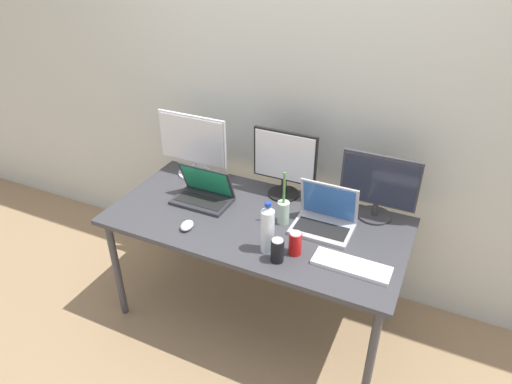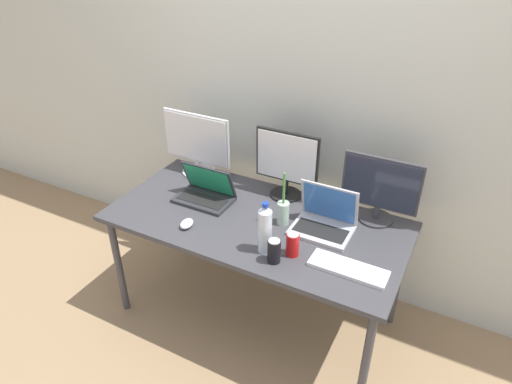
{
  "view_description": "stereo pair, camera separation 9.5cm",
  "coord_description": "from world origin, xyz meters",
  "px_view_note": "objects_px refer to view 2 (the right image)",
  "views": [
    {
      "loc": [
        0.9,
        -1.91,
        2.2
      ],
      "look_at": [
        0.0,
        0.0,
        0.92
      ],
      "focal_mm": 32.0,
      "sensor_mm": 36.0,
      "label": 1
    },
    {
      "loc": [
        0.98,
        -1.87,
        2.2
      ],
      "look_at": [
        0.0,
        0.0,
        0.92
      ],
      "focal_mm": 32.0,
      "sensor_mm": 36.0,
      "label": 2
    }
  ],
  "objects_px": {
    "work_desk": "(256,228)",
    "monitor_center": "(287,163)",
    "monitor_left": "(197,143)",
    "water_bottle": "(265,229)",
    "mouse_by_keyboard": "(187,224)",
    "soda_can_near_keyboard": "(293,244)",
    "laptop_secondary": "(324,220)",
    "soda_can_by_laptop": "(274,251)",
    "monitor_right": "(380,188)",
    "keyboard_main": "(348,268)",
    "bamboo_vase": "(283,212)",
    "laptop_silver": "(206,192)"
  },
  "relations": [
    {
      "from": "soda_can_by_laptop",
      "to": "soda_can_near_keyboard",
      "type": "bearing_deg",
      "value": 57.14
    },
    {
      "from": "monitor_center",
      "to": "monitor_right",
      "type": "xyz_separation_m",
      "value": [
        0.56,
        -0.0,
        -0.02
      ]
    },
    {
      "from": "mouse_by_keyboard",
      "to": "soda_can_near_keyboard",
      "type": "relative_size",
      "value": 0.77
    },
    {
      "from": "monitor_left",
      "to": "bamboo_vase",
      "type": "xyz_separation_m",
      "value": [
        0.74,
        -0.27,
        -0.14
      ]
    },
    {
      "from": "work_desk",
      "to": "water_bottle",
      "type": "height_order",
      "value": "water_bottle"
    },
    {
      "from": "laptop_silver",
      "to": "water_bottle",
      "type": "relative_size",
      "value": 1.17
    },
    {
      "from": "monitor_right",
      "to": "keyboard_main",
      "type": "relative_size",
      "value": 1.12
    },
    {
      "from": "laptop_secondary",
      "to": "soda_can_near_keyboard",
      "type": "relative_size",
      "value": 2.54
    },
    {
      "from": "work_desk",
      "to": "monitor_left",
      "type": "distance_m",
      "value": 0.73
    },
    {
      "from": "laptop_secondary",
      "to": "water_bottle",
      "type": "relative_size",
      "value": 1.11
    },
    {
      "from": "keyboard_main",
      "to": "bamboo_vase",
      "type": "height_order",
      "value": "bamboo_vase"
    },
    {
      "from": "laptop_silver",
      "to": "water_bottle",
      "type": "bearing_deg",
      "value": -27.14
    },
    {
      "from": "mouse_by_keyboard",
      "to": "soda_can_near_keyboard",
      "type": "distance_m",
      "value": 0.61
    },
    {
      "from": "work_desk",
      "to": "monitor_center",
      "type": "bearing_deg",
      "value": 82.99
    },
    {
      "from": "monitor_right",
      "to": "soda_can_near_keyboard",
      "type": "height_order",
      "value": "monitor_right"
    },
    {
      "from": "water_bottle",
      "to": "bamboo_vase",
      "type": "distance_m",
      "value": 0.27
    },
    {
      "from": "mouse_by_keyboard",
      "to": "monitor_left",
      "type": "bearing_deg",
      "value": 108.98
    },
    {
      "from": "monitor_left",
      "to": "soda_can_by_laptop",
      "type": "bearing_deg",
      "value": -35.07
    },
    {
      "from": "soda_can_near_keyboard",
      "to": "soda_can_by_laptop",
      "type": "relative_size",
      "value": 1.0
    },
    {
      "from": "monitor_right",
      "to": "laptop_silver",
      "type": "height_order",
      "value": "monitor_right"
    },
    {
      "from": "mouse_by_keyboard",
      "to": "work_desk",
      "type": "bearing_deg",
      "value": 29.18
    },
    {
      "from": "laptop_secondary",
      "to": "soda_can_by_laptop",
      "type": "bearing_deg",
      "value": -108.15
    },
    {
      "from": "keyboard_main",
      "to": "soda_can_near_keyboard",
      "type": "relative_size",
      "value": 3.01
    },
    {
      "from": "work_desk",
      "to": "keyboard_main",
      "type": "bearing_deg",
      "value": -16.3
    },
    {
      "from": "monitor_right",
      "to": "keyboard_main",
      "type": "height_order",
      "value": "monitor_right"
    },
    {
      "from": "monitor_right",
      "to": "soda_can_by_laptop",
      "type": "relative_size",
      "value": 3.36
    },
    {
      "from": "laptop_secondary",
      "to": "mouse_by_keyboard",
      "type": "xyz_separation_m",
      "value": [
        -0.67,
        -0.33,
        -0.04
      ]
    },
    {
      "from": "monitor_left",
      "to": "laptop_secondary",
      "type": "bearing_deg",
      "value": -12.8
    },
    {
      "from": "soda_can_by_laptop",
      "to": "laptop_secondary",
      "type": "bearing_deg",
      "value": 71.85
    },
    {
      "from": "water_bottle",
      "to": "soda_can_by_laptop",
      "type": "height_order",
      "value": "water_bottle"
    },
    {
      "from": "work_desk",
      "to": "monitor_center",
      "type": "relative_size",
      "value": 4.0
    },
    {
      "from": "water_bottle",
      "to": "soda_can_near_keyboard",
      "type": "xyz_separation_m",
      "value": [
        0.14,
        0.04,
        -0.07
      ]
    },
    {
      "from": "monitor_right",
      "to": "bamboo_vase",
      "type": "xyz_separation_m",
      "value": [
        -0.45,
        -0.27,
        -0.13
      ]
    },
    {
      "from": "laptop_secondary",
      "to": "bamboo_vase",
      "type": "height_order",
      "value": "bamboo_vase"
    },
    {
      "from": "monitor_center",
      "to": "soda_can_by_laptop",
      "type": "xyz_separation_m",
      "value": [
        0.21,
        -0.59,
        -0.16
      ]
    },
    {
      "from": "laptop_secondary",
      "to": "keyboard_main",
      "type": "bearing_deg",
      "value": -49.87
    },
    {
      "from": "work_desk",
      "to": "laptop_silver",
      "type": "bearing_deg",
      "value": 172.56
    },
    {
      "from": "mouse_by_keyboard",
      "to": "keyboard_main",
      "type": "bearing_deg",
      "value": -4.85
    },
    {
      "from": "monitor_left",
      "to": "water_bottle",
      "type": "xyz_separation_m",
      "value": [
        0.77,
        -0.54,
        -0.08
      ]
    },
    {
      "from": "monitor_right",
      "to": "soda_can_by_laptop",
      "type": "height_order",
      "value": "monitor_right"
    },
    {
      "from": "keyboard_main",
      "to": "mouse_by_keyboard",
      "type": "height_order",
      "value": "mouse_by_keyboard"
    },
    {
      "from": "work_desk",
      "to": "monitor_center",
      "type": "xyz_separation_m",
      "value": [
        0.04,
        0.31,
        0.28
      ]
    },
    {
      "from": "monitor_left",
      "to": "laptop_secondary",
      "type": "xyz_separation_m",
      "value": [
        0.97,
        -0.22,
        -0.16
      ]
    },
    {
      "from": "monitor_left",
      "to": "monitor_center",
      "type": "xyz_separation_m",
      "value": [
        0.63,
        0.0,
        0.01
      ]
    },
    {
      "from": "monitor_left",
      "to": "soda_can_near_keyboard",
      "type": "height_order",
      "value": "monitor_left"
    },
    {
      "from": "monitor_center",
      "to": "soda_can_near_keyboard",
      "type": "bearing_deg",
      "value": -62.02
    },
    {
      "from": "work_desk",
      "to": "soda_can_by_laptop",
      "type": "xyz_separation_m",
      "value": [
        0.25,
        -0.28,
        0.12
      ]
    },
    {
      "from": "monitor_center",
      "to": "soda_can_near_keyboard",
      "type": "distance_m",
      "value": 0.59
    },
    {
      "from": "water_bottle",
      "to": "soda_can_by_laptop",
      "type": "bearing_deg",
      "value": -34.57
    },
    {
      "from": "work_desk",
      "to": "monitor_right",
      "type": "xyz_separation_m",
      "value": [
        0.59,
        0.31,
        0.26
      ]
    }
  ]
}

